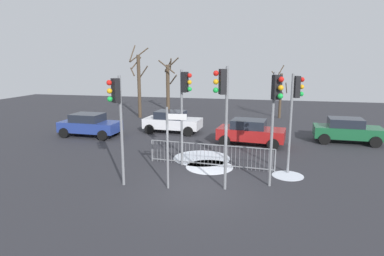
{
  "coord_description": "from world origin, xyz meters",
  "views": [
    {
      "loc": [
        2.42,
        -11.95,
        4.86
      ],
      "look_at": [
        -1.0,
        3.3,
        1.66
      ],
      "focal_mm": 31.31,
      "sensor_mm": 36.0,
      "label": 1
    }
  ],
  "objects_px": {
    "traffic_light_rear_left": "(184,96)",
    "bare_tree_left": "(168,84)",
    "car_blue_near": "(90,125)",
    "direction_sign_post": "(169,144)",
    "bare_tree_centre": "(139,83)",
    "car_red_mid": "(250,132)",
    "car_white_far": "(172,121)",
    "car_green_trailing": "(347,130)",
    "traffic_light_rear_right": "(295,101)",
    "bare_tree_right": "(280,93)",
    "traffic_light_mid_left": "(276,104)",
    "traffic_light_foreground_left": "(223,101)",
    "traffic_light_foreground_right": "(117,106)"
  },
  "relations": [
    {
      "from": "car_white_far",
      "to": "bare_tree_left",
      "type": "height_order",
      "value": "bare_tree_left"
    },
    {
      "from": "car_white_far",
      "to": "bare_tree_right",
      "type": "xyz_separation_m",
      "value": [
        7.27,
        7.5,
        1.34
      ]
    },
    {
      "from": "traffic_light_mid_left",
      "to": "traffic_light_rear_left",
      "type": "relative_size",
      "value": 1.0
    },
    {
      "from": "car_green_trailing",
      "to": "bare_tree_centre",
      "type": "xyz_separation_m",
      "value": [
        -15.32,
        5.74,
        2.17
      ]
    },
    {
      "from": "traffic_light_rear_left",
      "to": "bare_tree_left",
      "type": "xyz_separation_m",
      "value": [
        -5.7,
        16.55,
        -0.72
      ]
    },
    {
      "from": "car_blue_near",
      "to": "bare_tree_centre",
      "type": "bearing_deg",
      "value": 88.53
    },
    {
      "from": "traffic_light_mid_left",
      "to": "traffic_light_rear_left",
      "type": "height_order",
      "value": "traffic_light_rear_left"
    },
    {
      "from": "car_green_trailing",
      "to": "bare_tree_right",
      "type": "bearing_deg",
      "value": 117.03
    },
    {
      "from": "traffic_light_rear_left",
      "to": "car_blue_near",
      "type": "xyz_separation_m",
      "value": [
        -7.44,
        4.58,
        -2.48
      ]
    },
    {
      "from": "direction_sign_post",
      "to": "car_red_mid",
      "type": "distance_m",
      "value": 8.06
    },
    {
      "from": "bare_tree_centre",
      "to": "bare_tree_right",
      "type": "xyz_separation_m",
      "value": [
        11.67,
        2.23,
        -0.83
      ]
    },
    {
      "from": "direction_sign_post",
      "to": "bare_tree_right",
      "type": "relative_size",
      "value": 0.71
    },
    {
      "from": "direction_sign_post",
      "to": "bare_tree_centre",
      "type": "bearing_deg",
      "value": 112.36
    },
    {
      "from": "car_blue_near",
      "to": "bare_tree_right",
      "type": "relative_size",
      "value": 0.87
    },
    {
      "from": "traffic_light_mid_left",
      "to": "car_red_mid",
      "type": "distance_m",
      "value": 7.1
    },
    {
      "from": "traffic_light_mid_left",
      "to": "direction_sign_post",
      "type": "distance_m",
      "value": 4.22
    },
    {
      "from": "car_red_mid",
      "to": "bare_tree_left",
      "type": "xyz_separation_m",
      "value": [
        -8.49,
        11.9,
        1.76
      ]
    },
    {
      "from": "direction_sign_post",
      "to": "bare_tree_left",
      "type": "distance_m",
      "value": 20.3
    },
    {
      "from": "traffic_light_rear_left",
      "to": "bare_tree_centre",
      "type": "distance_m",
      "value": 13.99
    },
    {
      "from": "car_white_far",
      "to": "bare_tree_centre",
      "type": "height_order",
      "value": "bare_tree_centre"
    },
    {
      "from": "traffic_light_rear_left",
      "to": "car_red_mid",
      "type": "xyz_separation_m",
      "value": [
        2.78,
        4.65,
        -2.48
      ]
    },
    {
      "from": "car_blue_near",
      "to": "traffic_light_foreground_right",
      "type": "bearing_deg",
      "value": -51.69
    },
    {
      "from": "car_red_mid",
      "to": "traffic_light_rear_right",
      "type": "bearing_deg",
      "value": -60.48
    },
    {
      "from": "traffic_light_rear_left",
      "to": "direction_sign_post",
      "type": "xyz_separation_m",
      "value": [
        0.11,
        -2.89,
        -1.48
      ]
    },
    {
      "from": "bare_tree_right",
      "to": "bare_tree_left",
      "type": "bearing_deg",
      "value": 168.11
    },
    {
      "from": "car_red_mid",
      "to": "car_green_trailing",
      "type": "xyz_separation_m",
      "value": [
        5.57,
        1.74,
        0.0
      ]
    },
    {
      "from": "car_green_trailing",
      "to": "bare_tree_right",
      "type": "height_order",
      "value": "bare_tree_right"
    },
    {
      "from": "traffic_light_rear_right",
      "to": "bare_tree_left",
      "type": "xyz_separation_m",
      "value": [
        -10.48,
        16.54,
        -0.62
      ]
    },
    {
      "from": "traffic_light_rear_left",
      "to": "car_green_trailing",
      "type": "bearing_deg",
      "value": 143.25
    },
    {
      "from": "traffic_light_rear_left",
      "to": "traffic_light_mid_left",
      "type": "bearing_deg",
      "value": 80.05
    },
    {
      "from": "bare_tree_left",
      "to": "traffic_light_foreground_right",
      "type": "bearing_deg",
      "value": -78.88
    },
    {
      "from": "traffic_light_mid_left",
      "to": "bare_tree_left",
      "type": "relative_size",
      "value": 0.87
    },
    {
      "from": "traffic_light_rear_right",
      "to": "car_blue_near",
      "type": "height_order",
      "value": "traffic_light_rear_right"
    },
    {
      "from": "traffic_light_foreground_left",
      "to": "bare_tree_centre",
      "type": "distance_m",
      "value": 17.26
    },
    {
      "from": "traffic_light_foreground_right",
      "to": "traffic_light_foreground_left",
      "type": "height_order",
      "value": "traffic_light_foreground_left"
    },
    {
      "from": "traffic_light_rear_right",
      "to": "traffic_light_rear_left",
      "type": "bearing_deg",
      "value": -114.38
    },
    {
      "from": "direction_sign_post",
      "to": "bare_tree_centre",
      "type": "distance_m",
      "value": 16.64
    },
    {
      "from": "car_green_trailing",
      "to": "bare_tree_centre",
      "type": "distance_m",
      "value": 16.5
    },
    {
      "from": "bare_tree_left",
      "to": "traffic_light_rear_left",
      "type": "bearing_deg",
      "value": -70.99
    },
    {
      "from": "direction_sign_post",
      "to": "bare_tree_right",
      "type": "distance_m",
      "value": 17.85
    },
    {
      "from": "traffic_light_mid_left",
      "to": "car_green_trailing",
      "type": "relative_size",
      "value": 1.14
    },
    {
      "from": "traffic_light_rear_right",
      "to": "car_white_far",
      "type": "relative_size",
      "value": 1.11
    },
    {
      "from": "car_green_trailing",
      "to": "traffic_light_foreground_right",
      "type": "bearing_deg",
      "value": -134.81
    },
    {
      "from": "direction_sign_post",
      "to": "car_blue_near",
      "type": "relative_size",
      "value": 0.82
    },
    {
      "from": "car_red_mid",
      "to": "car_white_far",
      "type": "height_order",
      "value": "same"
    },
    {
      "from": "traffic_light_mid_left",
      "to": "traffic_light_rear_right",
      "type": "xyz_separation_m",
      "value": [
        0.83,
        1.92,
        -0.09
      ]
    },
    {
      "from": "traffic_light_rear_right",
      "to": "bare_tree_left",
      "type": "bearing_deg",
      "value": -172.21
    },
    {
      "from": "traffic_light_foreground_left",
      "to": "direction_sign_post",
      "type": "height_order",
      "value": "traffic_light_foreground_left"
    },
    {
      "from": "traffic_light_rear_right",
      "to": "traffic_light_foreground_left",
      "type": "relative_size",
      "value": 0.93
    },
    {
      "from": "bare_tree_left",
      "to": "bare_tree_centre",
      "type": "bearing_deg",
      "value": -105.92
    }
  ]
}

